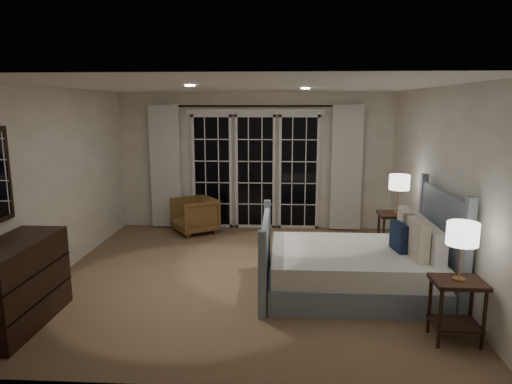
# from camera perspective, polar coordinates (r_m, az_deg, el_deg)

# --- Properties ---
(floor) EXTENTS (5.00, 5.00, 0.00)m
(floor) POSITION_cam_1_polar(r_m,az_deg,el_deg) (6.28, -1.44, -10.34)
(floor) COLOR #886749
(floor) RESTS_ON ground
(ceiling) EXTENTS (5.00, 5.00, 0.00)m
(ceiling) POSITION_cam_1_polar(r_m,az_deg,el_deg) (5.86, -1.56, 13.10)
(ceiling) COLOR white
(ceiling) RESTS_ON wall_back
(wall_left) EXTENTS (0.02, 5.00, 2.50)m
(wall_left) POSITION_cam_1_polar(r_m,az_deg,el_deg) (6.64, -23.55, 1.10)
(wall_left) COLOR white
(wall_left) RESTS_ON floor
(wall_right) EXTENTS (0.02, 5.00, 2.50)m
(wall_right) POSITION_cam_1_polar(r_m,az_deg,el_deg) (6.26, 21.97, 0.68)
(wall_right) COLOR white
(wall_right) RESTS_ON floor
(wall_back) EXTENTS (5.00, 0.02, 2.50)m
(wall_back) POSITION_cam_1_polar(r_m,az_deg,el_deg) (8.41, -0.08, 3.88)
(wall_back) COLOR white
(wall_back) RESTS_ON floor
(wall_front) EXTENTS (5.00, 0.02, 2.50)m
(wall_front) POSITION_cam_1_polar(r_m,az_deg,el_deg) (3.52, -4.88, -5.98)
(wall_front) COLOR white
(wall_front) RESTS_ON floor
(french_doors) EXTENTS (2.50, 0.04, 2.20)m
(french_doors) POSITION_cam_1_polar(r_m,az_deg,el_deg) (8.39, -0.10, 2.76)
(french_doors) COLOR black
(french_doors) RESTS_ON wall_back
(curtain_rod) EXTENTS (3.50, 0.03, 0.03)m
(curtain_rod) POSITION_cam_1_polar(r_m,az_deg,el_deg) (8.25, -0.13, 10.71)
(curtain_rod) COLOR black
(curtain_rod) RESTS_ON wall_back
(curtain_left) EXTENTS (0.55, 0.10, 2.25)m
(curtain_left) POSITION_cam_1_polar(r_m,az_deg,el_deg) (8.56, -11.24, 3.12)
(curtain_left) COLOR silver
(curtain_left) RESTS_ON curtain_rod
(curtain_right) EXTENTS (0.55, 0.10, 2.25)m
(curtain_right) POSITION_cam_1_polar(r_m,az_deg,el_deg) (8.37, 11.23, 2.95)
(curtain_right) COLOR silver
(curtain_right) RESTS_ON curtain_rod
(downlight_a) EXTENTS (0.12, 0.12, 0.01)m
(downlight_a) POSITION_cam_1_polar(r_m,az_deg,el_deg) (6.45, 6.19, 12.75)
(downlight_a) COLOR white
(downlight_a) RESTS_ON ceiling
(downlight_b) EXTENTS (0.12, 0.12, 0.01)m
(downlight_b) POSITION_cam_1_polar(r_m,az_deg,el_deg) (5.55, -8.26, 13.02)
(downlight_b) COLOR white
(downlight_b) RESTS_ON ceiling
(bed) EXTENTS (2.17, 1.55, 1.26)m
(bed) POSITION_cam_1_polar(r_m,az_deg,el_deg) (5.79, 12.46, -9.05)
(bed) COLOR gray
(bed) RESTS_ON floor
(nightstand_left) EXTENTS (0.48, 0.38, 0.62)m
(nightstand_left) POSITION_cam_1_polar(r_m,az_deg,el_deg) (4.91, 23.81, -12.37)
(nightstand_left) COLOR black
(nightstand_left) RESTS_ON floor
(nightstand_right) EXTENTS (0.54, 0.43, 0.70)m
(nightstand_right) POSITION_cam_1_polar(r_m,az_deg,el_deg) (7.07, 17.17, -4.42)
(nightstand_right) COLOR black
(nightstand_right) RESTS_ON floor
(lamp_left) EXTENTS (0.29, 0.29, 0.57)m
(lamp_left) POSITION_cam_1_polar(r_m,az_deg,el_deg) (4.70, 24.42, -4.87)
(lamp_left) COLOR tan
(lamp_left) RESTS_ON nightstand_left
(lamp_right) EXTENTS (0.29, 0.29, 0.57)m
(lamp_right) POSITION_cam_1_polar(r_m,az_deg,el_deg) (6.92, 17.49, 1.11)
(lamp_right) COLOR tan
(lamp_right) RESTS_ON nightstand_right
(armchair) EXTENTS (0.96, 0.96, 0.64)m
(armchair) POSITION_cam_1_polar(r_m,az_deg,el_deg) (8.27, -7.66, -2.90)
(armchair) COLOR brown
(armchair) RESTS_ON floor
(dresser) EXTENTS (0.54, 1.27, 0.90)m
(dresser) POSITION_cam_1_polar(r_m,az_deg,el_deg) (5.39, -27.76, -10.16)
(dresser) COLOR black
(dresser) RESTS_ON floor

